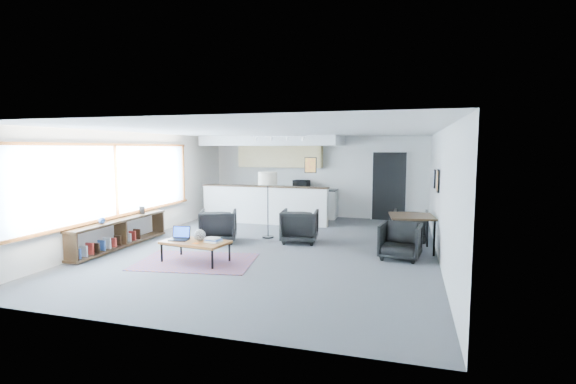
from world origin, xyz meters
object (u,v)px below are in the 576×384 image
(armchair_right, at_px, (300,224))
(dining_table, at_px, (412,218))
(book_stack, at_px, (213,240))
(microwave, at_px, (301,183))
(coffee_table, at_px, (195,243))
(laptop, at_px, (180,236))
(armchair_left, at_px, (218,224))
(dining_chair_near, at_px, (400,242))
(ceramic_pot, at_px, (200,235))
(floor_lamp, at_px, (268,181))
(dining_chair_far, at_px, (410,226))

(armchair_right, height_order, dining_table, armchair_right)
(book_stack, xyz_separation_m, microwave, (0.28, 5.75, 0.64))
(coffee_table, bearing_deg, laptop, 179.52)
(armchair_left, bearing_deg, armchair_right, 175.04)
(laptop, height_order, dining_table, dining_table)
(laptop, relative_size, dining_table, 0.39)
(coffee_table, distance_m, dining_chair_near, 4.08)
(laptop, distance_m, ceramic_pot, 0.44)
(book_stack, bearing_deg, floor_lamp, 84.31)
(coffee_table, relative_size, floor_lamp, 0.83)
(ceramic_pot, distance_m, dining_chair_near, 4.00)
(coffee_table, distance_m, armchair_left, 1.79)
(ceramic_pot, xyz_separation_m, microwave, (0.58, 5.73, 0.57))
(coffee_table, xyz_separation_m, armchair_left, (-0.35, 1.75, 0.04))
(armchair_left, bearing_deg, book_stack, 92.47)
(floor_lamp, distance_m, dining_table, 3.53)
(dining_chair_near, distance_m, dining_chair_far, 1.86)
(laptop, xyz_separation_m, dining_chair_far, (4.40, 3.16, -0.14))
(laptop, xyz_separation_m, floor_lamp, (0.99, 2.48, 0.93))
(dining_table, bearing_deg, coffee_table, -152.12)
(dining_table, xyz_separation_m, dining_chair_far, (-0.02, 1.07, -0.36))
(laptop, height_order, book_stack, laptop)
(coffee_table, distance_m, armchair_right, 2.72)
(floor_lamp, relative_size, dining_table, 1.59)
(book_stack, xyz_separation_m, dining_table, (3.68, 2.13, 0.25))
(dining_chair_far, xyz_separation_m, microwave, (-3.39, 2.55, 0.75))
(book_stack, distance_m, floor_lamp, 2.71)
(armchair_right, xyz_separation_m, dining_chair_far, (2.53, 0.95, -0.08))
(coffee_table, relative_size, armchair_left, 1.61)
(book_stack, height_order, armchair_left, armchair_left)
(ceramic_pot, relative_size, armchair_left, 0.27)
(dining_table, bearing_deg, floor_lamp, 173.55)
(coffee_table, bearing_deg, dining_chair_near, 27.39)
(ceramic_pot, bearing_deg, book_stack, -4.35)
(laptop, relative_size, dining_chair_far, 0.57)
(floor_lamp, bearing_deg, armchair_left, -141.29)
(book_stack, distance_m, microwave, 5.80)
(ceramic_pot, relative_size, dining_chair_near, 0.34)
(floor_lamp, bearing_deg, laptop, -111.70)
(laptop, bearing_deg, dining_chair_near, 9.21)
(armchair_left, distance_m, microwave, 4.20)
(coffee_table, bearing_deg, ceramic_pot, 32.57)
(coffee_table, relative_size, microwave, 2.74)
(floor_lamp, xyz_separation_m, dining_table, (3.43, -0.39, -0.71))
(ceramic_pot, relative_size, dining_table, 0.22)
(armchair_right, xyz_separation_m, floor_lamp, (-0.89, 0.27, 1.00))
(ceramic_pot, distance_m, floor_lamp, 2.71)
(floor_lamp, relative_size, dining_chair_far, 2.35)
(coffee_table, height_order, floor_lamp, floor_lamp)
(dining_chair_far, bearing_deg, ceramic_pot, 39.46)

